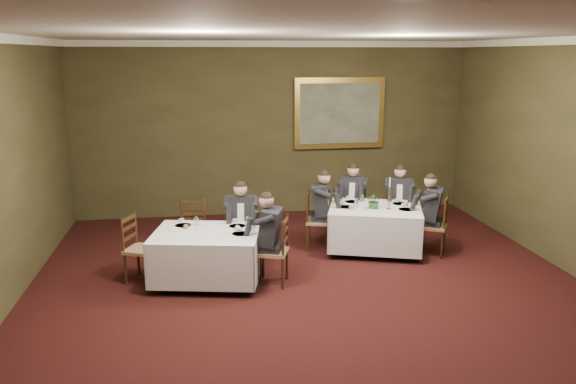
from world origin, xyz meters
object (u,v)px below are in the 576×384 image
object	(u,v)px
chair_sec_endright	(273,265)
centerpiece	(374,200)
diner_sec_backright	(241,233)
chair_main_backright	(397,223)
chair_sec_backleft	(191,245)
painting	(339,113)
diner_main_endleft	(319,219)
candlestick	(389,197)
chair_sec_backright	(242,246)
chair_main_endleft	(318,232)
diner_main_backleft	(353,209)
chair_main_endright	(433,238)
chair_sec_endleft	(142,262)
table_second	(207,253)
table_main	(375,225)
diner_main_backright	(398,211)
diner_sec_endright	(272,250)
diner_main_endright	(433,224)
chair_main_backleft	(352,221)

from	to	relation	value
chair_sec_endright	centerpiece	distance (m)	2.19
diner_sec_backright	centerpiece	size ratio (longest dim) A/B	4.49
chair_main_backright	chair_sec_backleft	size ratio (longest dim) A/B	1.00
painting	chair_sec_endright	bearing A→B (deg)	-116.91
diner_main_endleft	candlestick	xyz separation A→B (m)	(1.09, -0.42, 0.45)
chair_sec_backright	candlestick	bearing A→B (deg)	-171.77
chair_main_endleft	diner_main_backleft	bearing A→B (deg)	139.88
diner_main_backleft	chair_main_endright	world-z (taller)	diner_main_backleft
diner_main_backleft	chair_sec_endleft	bearing A→B (deg)	48.19
chair_sec_endleft	centerpiece	distance (m)	3.81
chair_sec_backright	centerpiece	distance (m)	2.31
table_second	chair_main_backright	world-z (taller)	chair_main_backright
chair_main_backright	candlestick	size ratio (longest dim) A/B	1.83
table_main	candlestick	bearing A→B (deg)	-34.35
chair_main_endleft	painting	world-z (taller)	painting
chair_main_endleft	chair_sec_endright	world-z (taller)	same
table_second	chair_sec_endleft	world-z (taller)	chair_sec_endleft
chair_main_backright	chair_sec_backright	size ratio (longest dim) A/B	1.00
table_main	diner_main_backright	bearing A→B (deg)	44.17
chair_main_backright	chair_sec_backleft	bearing A→B (deg)	27.00
chair_main_backright	chair_main_endright	bearing A→B (deg)	123.94
chair_main_backright	candlestick	distance (m)	1.10
diner_sec_endright	chair_sec_endleft	size ratio (longest dim) A/B	1.35
diner_main_backright	centerpiece	size ratio (longest dim) A/B	4.49
diner_main_backleft	diner_main_endright	distance (m)	1.56
chair_main_backleft	chair_main_endright	xyz separation A→B (m)	(1.06, -1.16, 0.00)
centerpiece	candlestick	xyz separation A→B (m)	(0.23, -0.06, 0.05)
diner_main_endleft	candlestick	size ratio (longest dim) A/B	2.47
diner_main_backleft	diner_sec_endright	size ratio (longest dim) A/B	1.00
chair_sec_backright	diner_sec_backright	bearing A→B (deg)	90.00
diner_main_endright	chair_sec_endright	xyz separation A→B (m)	(-2.77, -0.81, -0.23)
table_main	chair_main_endright	distance (m)	0.97
chair_main_endright	diner_main_backright	bearing A→B (deg)	47.49
table_second	centerpiece	size ratio (longest dim) A/B	5.77
diner_main_backleft	chair_sec_endleft	size ratio (longest dim) A/B	1.35
diner_main_backleft	painting	size ratio (longest dim) A/B	0.72
table_second	chair_main_endright	bearing A→B (deg)	9.30
chair_main_backright	chair_main_endleft	world-z (taller)	same
table_main	candlestick	size ratio (longest dim) A/B	3.31
chair_sec_backright	chair_sec_endleft	size ratio (longest dim) A/B	1.00
chair_main_backright	chair_sec_endleft	distance (m)	4.57
chair_sec_endleft	candlestick	world-z (taller)	candlestick
diner_main_backleft	diner_sec_endright	world-z (taller)	same
chair_main_endright	chair_sec_backright	distance (m)	3.17
chair_main_backleft	chair_main_backright	world-z (taller)	same
painting	chair_sec_backright	bearing A→B (deg)	-128.81
diner_main_endleft	chair_sec_endright	world-z (taller)	diner_main_endleft
diner_main_backleft	diner_sec_endright	distance (m)	2.61
table_second	diner_main_endleft	distance (m)	2.25
chair_main_backleft	diner_sec_endright	size ratio (longest dim) A/B	0.74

